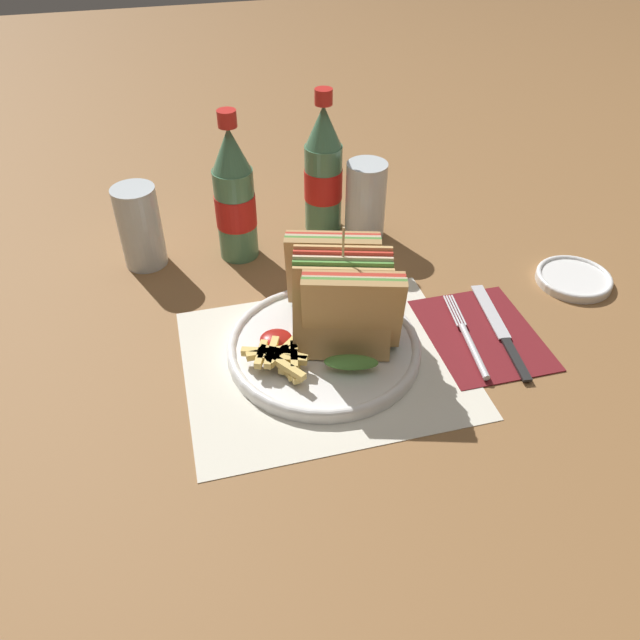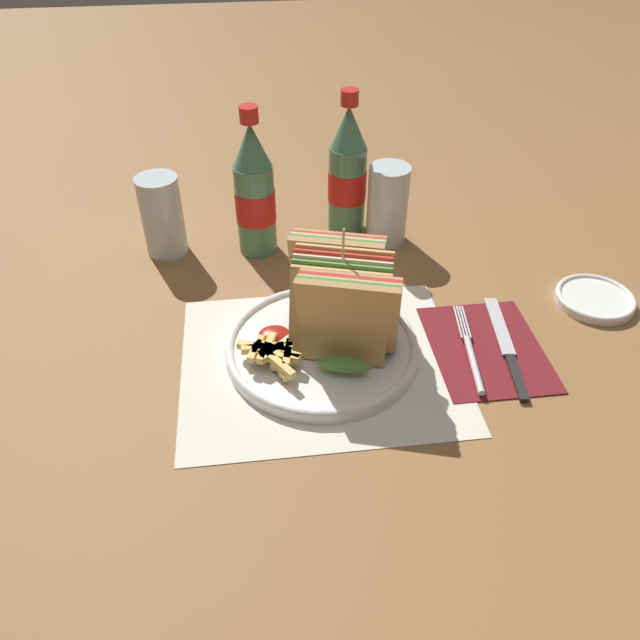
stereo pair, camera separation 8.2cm
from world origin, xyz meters
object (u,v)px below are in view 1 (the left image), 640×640
Objects in this scene: coke_bottle_near at (235,198)px; coke_bottle_far at (323,172)px; fork at (470,342)px; plate_main at (324,347)px; glass_far at (140,227)px; glass_near at (365,205)px; club_sandwich at (342,295)px; side_saucer at (574,278)px; knife at (501,330)px.

coke_bottle_far is (0.15, 0.05, 0.00)m from coke_bottle_near.
coke_bottle_near is at bearing 138.34° from fork.
plate_main is 0.36m from glass_far.
coke_bottle_near is (-0.07, 0.26, 0.09)m from plate_main.
plate_main is at bearing -117.64° from glass_near.
glass_near is at bearing 65.88° from club_sandwich.
coke_bottle_near is at bearing -178.77° from glass_near.
side_saucer is at bearing -23.03° from coke_bottle_near.
coke_bottle_near reaches higher than glass_near.
club_sandwich is at bearing -173.79° from side_saucer.
fork is 0.73× the size of coke_bottle_far.
plate_main is 1.96× the size of glass_near.
plate_main is at bearing -74.81° from coke_bottle_near.
fork is at bearing -37.39° from glass_far.
glass_near reaches higher than fork.
plate_main is 2.27× the size of side_saucer.
coke_bottle_far is (-0.16, 0.34, 0.10)m from knife.
glass_far reaches higher than knife.
glass_near is at bearing 1.23° from coke_bottle_near.
club_sandwich is at bearing -46.24° from glass_far.
fork is 0.52m from glass_far.
coke_bottle_near is at bearing -162.21° from coke_bottle_far.
glass_near reaches higher than plate_main.
coke_bottle_far is 1.82× the size of glass_near.
coke_bottle_far is at bearing 142.35° from side_saucer.
plate_main is 0.31m from glass_near.
fork is at bearing -155.92° from side_saucer.
coke_bottle_far is 0.30m from glass_far.
club_sandwich is 1.57× the size of glass_near.
coke_bottle_near and coke_bottle_far have the same top height.
glass_near and glass_far have the same top height.
fork is at bearing -48.85° from coke_bottle_near.
club_sandwich is at bearing -100.07° from coke_bottle_far.
glass_far is at bearing 178.81° from glass_near.
side_saucer reaches higher than knife.
club_sandwich is 0.30m from coke_bottle_far.
club_sandwich is 0.28m from glass_near.
side_saucer is at bearing -37.89° from glass_near.
fork is 0.38m from coke_bottle_far.
club_sandwich is 0.19m from fork.
fork is 0.06m from knife.
coke_bottle_near is at bearing 156.97° from side_saucer.
glass_near is at bearing 106.69° from fork.
coke_bottle_near is 0.22m from glass_near.
plate_main is at bearing -147.58° from club_sandwich.
fork is at bearing -18.82° from club_sandwich.
coke_bottle_far is (0.08, 0.31, 0.09)m from plate_main.
knife is 0.44m from coke_bottle_near.
coke_bottle_far reaches higher than knife.
coke_bottle_near is at bearing 144.94° from knife.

